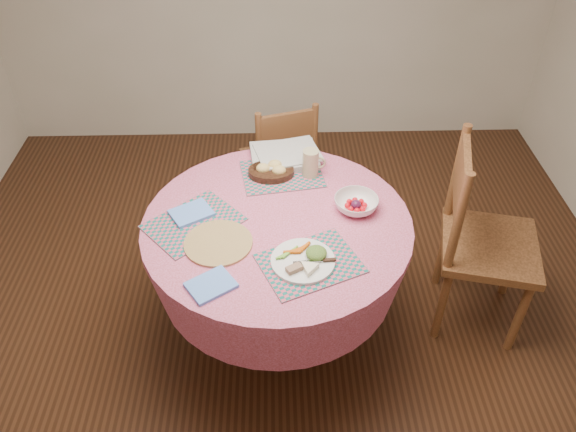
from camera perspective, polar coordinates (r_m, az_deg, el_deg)
name	(u,v)px	position (r m, az deg, el deg)	size (l,w,h in m)	color
ground	(279,326)	(3.10, -0.94, -11.16)	(4.00, 4.00, 0.00)	#331C0F
room_envelope	(274,9)	(2.07, -1.47, 20.25)	(4.01, 4.01, 2.71)	silver
dining_table	(278,252)	(2.69, -1.07, -3.69)	(1.24, 1.24, 0.75)	pink
chair_right	(479,237)	(2.94, 18.87, -2.05)	(0.57, 0.59, 1.05)	brown
chair_back	(281,160)	(3.47, -0.73, 5.67)	(0.50, 0.49, 0.88)	brown
placemat_front	(310,263)	(2.36, 2.25, -4.83)	(0.40, 0.30, 0.01)	#126660
placemat_left	(194,223)	(2.58, -9.57, -0.69)	(0.40, 0.30, 0.01)	#126660
placemat_back	(282,174)	(2.85, -0.61, 4.28)	(0.40, 0.30, 0.01)	#126660
wicker_trivet	(218,243)	(2.46, -7.09, -2.74)	(0.30, 0.30, 0.01)	brown
napkin_near	(211,285)	(2.28, -7.82, -6.97)	(0.18, 0.14, 0.01)	#5F93F4
napkin_far	(191,213)	(2.62, -9.79, 0.31)	(0.18, 0.14, 0.01)	#5F93F4
dinner_plate	(305,260)	(2.34, 1.71, -4.52)	(0.27, 0.27, 0.05)	white
bread_bowl	(271,170)	(2.83, -1.70, 4.66)	(0.23, 0.23, 0.08)	black
latte_mug	(311,163)	(2.80, 2.35, 5.41)	(0.12, 0.08, 0.14)	tan
fruit_bowl	(356,204)	(2.63, 6.93, 1.22)	(0.25, 0.25, 0.06)	white
newspaper_stack	(285,155)	(2.94, -0.33, 6.17)	(0.39, 0.32, 0.04)	silver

